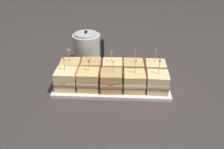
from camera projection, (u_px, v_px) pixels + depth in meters
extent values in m
plane|color=#383333|center=(112.00, 86.00, 1.35)|extent=(6.00, 6.00, 0.00)
cube|color=silver|center=(112.00, 85.00, 1.34)|extent=(0.63, 0.28, 0.01)
cube|color=silver|center=(112.00, 84.00, 1.34)|extent=(0.63, 0.28, 0.01)
cube|color=beige|center=(67.00, 84.00, 1.29)|extent=(0.11, 0.11, 0.04)
cube|color=#B26B60|center=(67.00, 80.00, 1.27)|extent=(0.12, 0.12, 0.01)
cube|color=beige|center=(66.00, 79.00, 1.27)|extent=(0.11, 0.11, 0.01)
cylinder|color=red|center=(65.00, 79.00, 1.25)|extent=(0.08, 0.08, 0.00)
cube|color=beige|center=(66.00, 74.00, 1.26)|extent=(0.11, 0.11, 0.04)
cylinder|color=tan|center=(64.00, 65.00, 1.23)|extent=(0.00, 0.01, 0.09)
sphere|color=red|center=(63.00, 57.00, 1.21)|extent=(0.01, 0.01, 0.01)
cube|color=tan|center=(89.00, 85.00, 1.28)|extent=(0.11, 0.11, 0.04)
cube|color=#B26B60|center=(89.00, 81.00, 1.27)|extent=(0.12, 0.12, 0.01)
cube|color=beige|center=(89.00, 79.00, 1.26)|extent=(0.11, 0.11, 0.01)
cylinder|color=red|center=(88.00, 80.00, 1.24)|extent=(0.07, 0.07, 0.00)
cube|color=#E0B771|center=(88.00, 75.00, 1.25)|extent=(0.11, 0.11, 0.04)
cylinder|color=tan|center=(89.00, 67.00, 1.24)|extent=(0.00, 0.00, 0.07)
sphere|color=red|center=(89.00, 61.00, 1.22)|extent=(0.01, 0.01, 0.01)
cube|color=tan|center=(112.00, 86.00, 1.27)|extent=(0.11, 0.11, 0.04)
cube|color=#B26B60|center=(112.00, 82.00, 1.26)|extent=(0.12, 0.12, 0.01)
cube|color=beige|center=(112.00, 80.00, 1.26)|extent=(0.12, 0.12, 0.01)
cylinder|color=red|center=(112.00, 81.00, 1.24)|extent=(0.08, 0.08, 0.00)
cube|color=tan|center=(112.00, 76.00, 1.24)|extent=(0.11, 0.11, 0.04)
cylinder|color=tan|center=(113.00, 68.00, 1.22)|extent=(0.00, 0.00, 0.07)
sphere|color=red|center=(113.00, 62.00, 1.20)|extent=(0.01, 0.01, 0.01)
cube|color=tan|center=(134.00, 86.00, 1.27)|extent=(0.11, 0.11, 0.04)
cube|color=tan|center=(134.00, 82.00, 1.26)|extent=(0.12, 0.12, 0.01)
cube|color=beige|center=(134.00, 81.00, 1.25)|extent=(0.12, 0.12, 0.01)
cube|color=#E0B771|center=(135.00, 77.00, 1.24)|extent=(0.11, 0.11, 0.04)
cylinder|color=tan|center=(136.00, 68.00, 1.22)|extent=(0.00, 0.00, 0.08)
sphere|color=green|center=(136.00, 61.00, 1.19)|extent=(0.01, 0.01, 0.01)
cube|color=beige|center=(157.00, 87.00, 1.26)|extent=(0.11, 0.11, 0.04)
cube|color=tan|center=(157.00, 83.00, 1.25)|extent=(0.12, 0.12, 0.01)
cube|color=beige|center=(158.00, 81.00, 1.25)|extent=(0.12, 0.12, 0.01)
cube|color=beige|center=(158.00, 77.00, 1.23)|extent=(0.11, 0.11, 0.04)
cylinder|color=tan|center=(159.00, 68.00, 1.21)|extent=(0.00, 0.00, 0.09)
sphere|color=blue|center=(160.00, 61.00, 1.19)|extent=(0.01, 0.01, 0.01)
cube|color=tan|center=(71.00, 73.00, 1.39)|extent=(0.11, 0.11, 0.04)
cube|color=#B26B60|center=(71.00, 70.00, 1.38)|extent=(0.12, 0.12, 0.01)
cube|color=beige|center=(71.00, 68.00, 1.37)|extent=(0.12, 0.12, 0.01)
cube|color=tan|center=(70.00, 64.00, 1.36)|extent=(0.11, 0.11, 0.04)
cylinder|color=tan|center=(69.00, 57.00, 1.33)|extent=(0.00, 0.01, 0.08)
sphere|color=yellow|center=(69.00, 50.00, 1.31)|extent=(0.01, 0.01, 0.01)
cube|color=tan|center=(92.00, 74.00, 1.39)|extent=(0.11, 0.11, 0.04)
cube|color=tan|center=(91.00, 70.00, 1.38)|extent=(0.12, 0.12, 0.01)
cube|color=beige|center=(91.00, 68.00, 1.37)|extent=(0.12, 0.12, 0.01)
cylinder|color=red|center=(91.00, 69.00, 1.35)|extent=(0.09, 0.09, 0.00)
cube|color=tan|center=(91.00, 64.00, 1.36)|extent=(0.11, 0.11, 0.04)
cylinder|color=tan|center=(91.00, 56.00, 1.34)|extent=(0.00, 0.00, 0.08)
sphere|color=purple|center=(91.00, 50.00, 1.32)|extent=(0.01, 0.01, 0.01)
cube|color=#DBB77A|center=(113.00, 74.00, 1.38)|extent=(0.11, 0.11, 0.04)
cube|color=tan|center=(113.00, 70.00, 1.37)|extent=(0.12, 0.12, 0.01)
cube|color=beige|center=(113.00, 69.00, 1.36)|extent=(0.12, 0.12, 0.01)
cylinder|color=red|center=(113.00, 69.00, 1.34)|extent=(0.08, 0.08, 0.00)
cube|color=#E8C281|center=(113.00, 65.00, 1.35)|extent=(0.11, 0.11, 0.04)
cylinder|color=tan|center=(111.00, 58.00, 1.32)|extent=(0.00, 0.00, 0.07)
sphere|color=orange|center=(111.00, 53.00, 1.30)|extent=(0.01, 0.01, 0.01)
cube|color=tan|center=(133.00, 75.00, 1.38)|extent=(0.11, 0.11, 0.04)
cube|color=#B26B60|center=(133.00, 71.00, 1.36)|extent=(0.12, 0.12, 0.01)
cube|color=beige|center=(133.00, 69.00, 1.36)|extent=(0.12, 0.12, 0.01)
cylinder|color=red|center=(133.00, 70.00, 1.34)|extent=(0.08, 0.08, 0.00)
cube|color=tan|center=(133.00, 65.00, 1.35)|extent=(0.11, 0.11, 0.04)
cylinder|color=tan|center=(135.00, 57.00, 1.31)|extent=(0.00, 0.01, 0.08)
sphere|color=orange|center=(135.00, 51.00, 1.29)|extent=(0.01, 0.01, 0.01)
cube|color=#DBB77A|center=(155.00, 76.00, 1.37)|extent=(0.11, 0.11, 0.04)
cube|color=tan|center=(155.00, 72.00, 1.36)|extent=(0.12, 0.12, 0.01)
cube|color=beige|center=(155.00, 70.00, 1.35)|extent=(0.11, 0.11, 0.01)
cylinder|color=red|center=(156.00, 71.00, 1.33)|extent=(0.06, 0.06, 0.00)
cube|color=#E8C281|center=(156.00, 66.00, 1.34)|extent=(0.11, 0.11, 0.04)
cylinder|color=tan|center=(155.00, 57.00, 1.31)|extent=(0.00, 0.01, 0.09)
sphere|color=yellow|center=(156.00, 50.00, 1.29)|extent=(0.01, 0.01, 0.01)
cylinder|color=#B7BABF|center=(87.00, 49.00, 1.54)|extent=(0.18, 0.18, 0.20)
cylinder|color=#B7BABF|center=(86.00, 34.00, 1.49)|extent=(0.15, 0.15, 0.01)
sphere|color=black|center=(86.00, 32.00, 1.48)|extent=(0.02, 0.02, 0.02)
cube|color=black|center=(102.00, 48.00, 1.53)|extent=(0.02, 0.02, 0.12)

